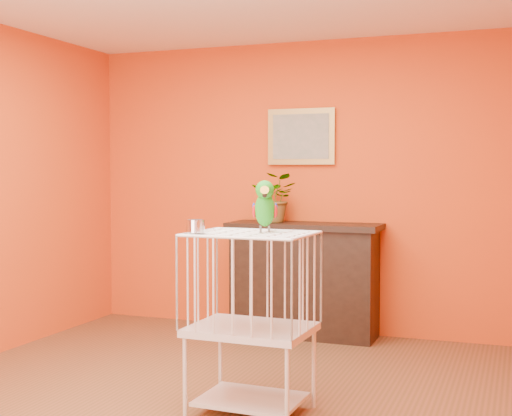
% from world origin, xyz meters
% --- Properties ---
extents(ground, '(4.50, 4.50, 0.00)m').
position_xyz_m(ground, '(0.00, 0.00, 0.00)').
color(ground, brown).
rests_on(ground, ground).
extents(room_shell, '(4.50, 4.50, 4.50)m').
position_xyz_m(room_shell, '(0.00, 0.00, 1.58)').
color(room_shell, '#C54012').
rests_on(room_shell, ground).
extents(console_cabinet, '(1.33, 0.48, 0.99)m').
position_xyz_m(console_cabinet, '(0.09, 2.02, 0.50)').
color(console_cabinet, black).
rests_on(console_cabinet, ground).
extents(potted_plant, '(0.42, 0.46, 0.34)m').
position_xyz_m(potted_plant, '(-0.17, 2.00, 1.16)').
color(potted_plant, '#26722D').
rests_on(potted_plant, console_cabinet).
extents(framed_picture, '(0.62, 0.04, 0.50)m').
position_xyz_m(framed_picture, '(0.00, 2.22, 1.75)').
color(framed_picture, '#A8863C').
rests_on(framed_picture, room_shell).
extents(birdcage, '(0.71, 0.56, 1.08)m').
position_xyz_m(birdcage, '(0.37, -0.02, 0.56)').
color(birdcage, silver).
rests_on(birdcage, ground).
extents(feed_cup, '(0.11, 0.11, 0.08)m').
position_xyz_m(feed_cup, '(0.09, -0.17, 1.12)').
color(feed_cup, silver).
rests_on(feed_cup, birdcage).
extents(parrot, '(0.17, 0.28, 0.31)m').
position_xyz_m(parrot, '(0.44, 0.03, 1.24)').
color(parrot, '#59544C').
rests_on(parrot, birdcage).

